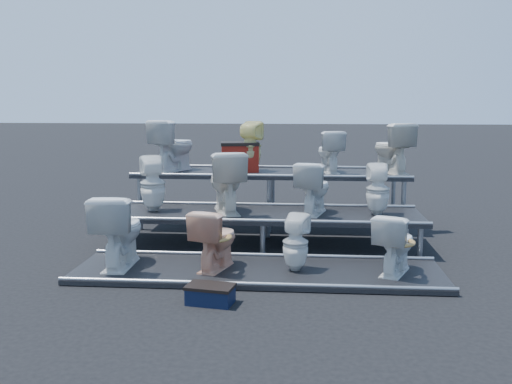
# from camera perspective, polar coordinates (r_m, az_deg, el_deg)

# --- Properties ---
(ground) EXTENTS (80.00, 80.00, 0.00)m
(ground) POSITION_cam_1_polar(r_m,az_deg,el_deg) (7.85, 0.93, -5.39)
(ground) COLOR black
(ground) RESTS_ON ground
(tier_front) EXTENTS (4.20, 1.20, 0.06)m
(tier_front) POSITION_cam_1_polar(r_m,az_deg,el_deg) (6.59, 0.16, -7.98)
(tier_front) COLOR black
(tier_front) RESTS_ON ground
(tier_mid) EXTENTS (4.20, 1.20, 0.46)m
(tier_mid) POSITION_cam_1_polar(r_m,az_deg,el_deg) (7.79, 0.94, -3.76)
(tier_mid) COLOR black
(tier_mid) RESTS_ON ground
(tier_back) EXTENTS (4.20, 1.20, 0.86)m
(tier_back) POSITION_cam_1_polar(r_m,az_deg,el_deg) (9.02, 1.50, -0.67)
(tier_back) COLOR black
(tier_back) RESTS_ON ground
(toilet_0) EXTENTS (0.49, 0.84, 0.86)m
(toilet_0) POSITION_cam_1_polar(r_m,az_deg,el_deg) (6.79, -13.54, -3.73)
(toilet_0) COLOR white
(toilet_0) RESTS_ON tier_front
(toilet_1) EXTENTS (0.57, 0.77, 0.70)m
(toilet_1) POSITION_cam_1_polar(r_m,az_deg,el_deg) (6.54, -4.10, -4.68)
(toilet_1) COLOR #EDAC89
(toilet_1) RESTS_ON tier_front
(toilet_2) EXTENTS (0.36, 0.37, 0.65)m
(toilet_2) POSITION_cam_1_polar(r_m,az_deg,el_deg) (6.48, 3.98, -5.07)
(toilet_2) COLOR white
(toilet_2) RESTS_ON tier_front
(toilet_3) EXTENTS (0.62, 0.77, 0.68)m
(toilet_3) POSITION_cam_1_polar(r_m,az_deg,el_deg) (6.55, 13.74, -4.99)
(toilet_3) COLOR white
(toilet_3) RESTS_ON tier_front
(toilet_4) EXTENTS (0.44, 0.45, 0.76)m
(toilet_4) POSITION_cam_1_polar(r_m,az_deg,el_deg) (7.93, -10.29, 0.82)
(toilet_4) COLOR white
(toilet_4) RESTS_ON tier_mid
(toilet_5) EXTENTS (0.69, 0.93, 0.84)m
(toilet_5) POSITION_cam_1_polar(r_m,az_deg,el_deg) (7.73, -3.01, 1.03)
(toilet_5) COLOR silver
(toilet_5) RESTS_ON tier_mid
(toilet_6) EXTENTS (0.57, 0.77, 0.71)m
(toilet_6) POSITION_cam_1_polar(r_m,az_deg,el_deg) (7.67, 5.77, 0.43)
(toilet_6) COLOR white
(toilet_6) RESTS_ON tier_mid
(toilet_7) EXTENTS (0.31, 0.32, 0.68)m
(toilet_7) POSITION_cam_1_polar(r_m,az_deg,el_deg) (7.73, 12.08, 0.25)
(toilet_7) COLOR white
(toilet_7) RESTS_ON tier_mid
(toilet_8) EXTENTS (0.74, 0.91, 0.81)m
(toilet_8) POSITION_cam_1_polar(r_m,az_deg,el_deg) (9.14, -8.27, 4.64)
(toilet_8) COLOR white
(toilet_8) RESTS_ON tier_back
(toilet_9) EXTENTS (0.44, 0.45, 0.79)m
(toilet_9) POSITION_cam_1_polar(r_m,az_deg,el_deg) (8.94, -0.60, 4.57)
(toilet_9) COLOR #EDE28C
(toilet_9) RESTS_ON tier_back
(toilet_10) EXTENTS (0.49, 0.70, 0.65)m
(toilet_10) POSITION_cam_1_polar(r_m,az_deg,el_deg) (8.92, 7.36, 4.03)
(toilet_10) COLOR white
(toilet_10) RESTS_ON tier_back
(toilet_11) EXTENTS (0.69, 0.87, 0.77)m
(toilet_11) POSITION_cam_1_polar(r_m,az_deg,el_deg) (9.01, 13.41, 4.31)
(toilet_11) COLOR silver
(toilet_11) RESTS_ON tier_back
(red_crate) EXTENTS (0.64, 0.54, 0.41)m
(red_crate) POSITION_cam_1_polar(r_m,az_deg,el_deg) (9.02, -1.63, 3.40)
(red_crate) COLOR maroon
(red_crate) RESTS_ON tier_back
(step_stool) EXTENTS (0.48, 0.34, 0.16)m
(step_stool) POSITION_cam_1_polar(r_m,az_deg,el_deg) (5.70, -4.59, -10.30)
(step_stool) COLOR black
(step_stool) RESTS_ON ground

